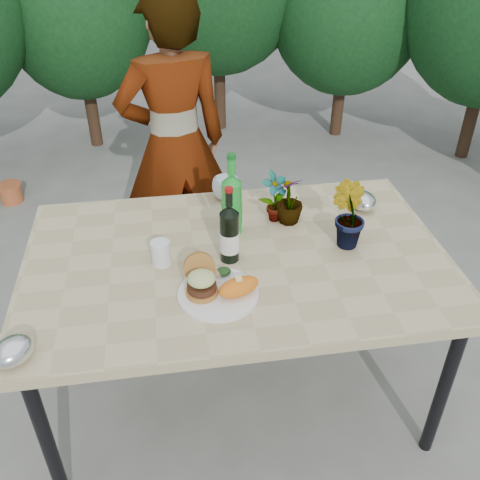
{
  "coord_description": "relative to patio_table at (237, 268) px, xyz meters",
  "views": [
    {
      "loc": [
        -0.24,
        -1.61,
        1.96
      ],
      "look_at": [
        0.0,
        -0.08,
        0.88
      ],
      "focal_mm": 40.0,
      "sensor_mm": 36.0,
      "label": 1
    }
  ],
  "objects": [
    {
      "name": "shrub_hedge",
      "position": [
        0.23,
        1.86,
        0.46
      ],
      "size": [
        6.73,
        5.13,
        2.25
      ],
      "color": "#382316",
      "rests_on": "ground"
    },
    {
      "name": "terracotta_pot",
      "position": [
        -1.34,
        1.9,
        -0.62
      ],
      "size": [
        0.17,
        0.17,
        0.14
      ],
      "color": "#BD5A30",
      "rests_on": "ground"
    },
    {
      "name": "blue_bowl",
      "position": [
        0.02,
        0.44,
        0.11
      ],
      "size": [
        0.13,
        0.13,
        0.1
      ],
      "primitive_type": "imported",
      "rotation": [
        0.0,
        0.0,
        -0.11
      ],
      "color": "silver",
      "rests_on": "patio_table"
    },
    {
      "name": "ground",
      "position": [
        0.0,
        0.0,
        -0.69
      ],
      "size": [
        80.0,
        80.0,
        0.0
      ],
      "primitive_type": "plane",
      "color": "slate",
      "rests_on": "ground"
    },
    {
      "name": "sweet_potato",
      "position": [
        -0.03,
        -0.23,
        0.1
      ],
      "size": [
        0.17,
        0.12,
        0.06
      ],
      "primitive_type": "ellipsoid",
      "rotation": [
        0.0,
        0.0,
        0.35
      ],
      "color": "orange",
      "rests_on": "dinner_plate"
    },
    {
      "name": "seedling_left",
      "position": [
        0.19,
        0.23,
        0.17
      ],
      "size": [
        0.14,
        0.12,
        0.22
      ],
      "primitive_type": "imported",
      "rotation": [
        0.0,
        0.0,
        0.4
      ],
      "color": "#25521C",
      "rests_on": "patio_table"
    },
    {
      "name": "grilled_veg",
      "position": [
        -0.08,
        -0.12,
        0.09
      ],
      "size": [
        0.08,
        0.05,
        0.03
      ],
      "color": "olive",
      "rests_on": "dinner_plate"
    },
    {
      "name": "dinner_plate",
      "position": [
        -0.1,
        -0.21,
        0.06
      ],
      "size": [
        0.28,
        0.28,
        0.01
      ],
      "primitive_type": "cylinder",
      "color": "white",
      "rests_on": "patio_table"
    },
    {
      "name": "seedling_mid",
      "position": [
        0.43,
        0.02,
        0.19
      ],
      "size": [
        0.17,
        0.18,
        0.26
      ],
      "primitive_type": "imported",
      "rotation": [
        0.0,
        0.0,
        2.06
      ],
      "color": "#21561D",
      "rests_on": "patio_table"
    },
    {
      "name": "wine_bottle",
      "position": [
        -0.03,
        -0.01,
        0.17
      ],
      "size": [
        0.07,
        0.07,
        0.31
      ],
      "rotation": [
        0.0,
        0.0,
        -0.42
      ],
      "color": "black",
      "rests_on": "patio_table"
    },
    {
      "name": "patio_table",
      "position": [
        0.0,
        0.0,
        0.0
      ],
      "size": [
        1.6,
        1.0,
        0.75
      ],
      "color": "tan",
      "rests_on": "ground"
    },
    {
      "name": "person",
      "position": [
        -0.18,
        0.96,
        0.09
      ],
      "size": [
        0.64,
        0.48,
        1.57
      ],
      "primitive_type": "imported",
      "rotation": [
        0.0,
        0.0,
        3.35
      ],
      "color": "#8C5D46",
      "rests_on": "ground"
    },
    {
      "name": "foil_packet_left",
      "position": [
        -0.73,
        -0.41,
        0.1
      ],
      "size": [
        0.17,
        0.17,
        0.08
      ],
      "primitive_type": "ellipsoid",
      "rotation": [
        0.0,
        0.0,
        0.86
      ],
      "color": "silver",
      "rests_on": "patio_table"
    },
    {
      "name": "sparkling_water",
      "position": [
        0.01,
        0.17,
        0.18
      ],
      "size": [
        0.08,
        0.08,
        0.34
      ],
      "rotation": [
        0.0,
        0.0,
        0.21
      ],
      "color": "#1A922A",
      "rests_on": "patio_table"
    },
    {
      "name": "foil_packet_right",
      "position": [
        0.59,
        0.26,
        0.1
      ],
      "size": [
        0.12,
        0.14,
        0.08
      ],
      "primitive_type": "ellipsoid",
      "rotation": [
        0.0,
        0.0,
        1.66
      ],
      "color": "silver",
      "rests_on": "patio_table"
    },
    {
      "name": "plastic_cup",
      "position": [
        -0.28,
        -0.0,
        0.1
      ],
      "size": [
        0.07,
        0.07,
        0.09
      ],
      "primitive_type": "cylinder",
      "color": "silver",
      "rests_on": "patio_table"
    },
    {
      "name": "burger_stack",
      "position": [
        -0.15,
        -0.2,
        0.12
      ],
      "size": [
        0.11,
        0.16,
        0.11
      ],
      "color": "#B7722D",
      "rests_on": "dinner_plate"
    },
    {
      "name": "seedling_right",
      "position": [
        0.25,
        0.21,
        0.16
      ],
      "size": [
        0.15,
        0.15,
        0.2
      ],
      "primitive_type": "imported",
      "rotation": [
        0.0,
        0.0,
        3.53
      ],
      "color": "#23511C",
      "rests_on": "patio_table"
    }
  ]
}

